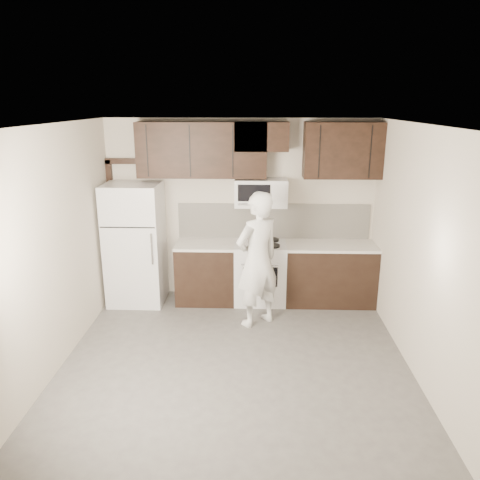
{
  "coord_description": "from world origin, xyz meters",
  "views": [
    {
      "loc": [
        0.22,
        -4.66,
        2.93
      ],
      "look_at": [
        0.03,
        0.9,
        1.27
      ],
      "focal_mm": 35.0,
      "sensor_mm": 36.0,
      "label": 1
    }
  ],
  "objects_px": {
    "microwave": "(261,193)",
    "refrigerator": "(135,244)",
    "person": "(257,260)",
    "stove": "(260,272)"
  },
  "relations": [
    {
      "from": "stove",
      "to": "microwave",
      "type": "bearing_deg",
      "value": 90.1
    },
    {
      "from": "microwave",
      "to": "stove",
      "type": "bearing_deg",
      "value": -89.9
    },
    {
      "from": "microwave",
      "to": "person",
      "type": "xyz_separation_m",
      "value": [
        -0.04,
        -0.88,
        -0.73
      ]
    },
    {
      "from": "stove",
      "to": "microwave",
      "type": "distance_m",
      "value": 1.2
    },
    {
      "from": "stove",
      "to": "microwave",
      "type": "relative_size",
      "value": 1.24
    },
    {
      "from": "refrigerator",
      "to": "stove",
      "type": "bearing_deg",
      "value": 1.51
    },
    {
      "from": "person",
      "to": "refrigerator",
      "type": "bearing_deg",
      "value": -59.66
    },
    {
      "from": "microwave",
      "to": "refrigerator",
      "type": "relative_size",
      "value": 0.42
    },
    {
      "from": "refrigerator",
      "to": "person",
      "type": "height_order",
      "value": "person"
    },
    {
      "from": "microwave",
      "to": "person",
      "type": "distance_m",
      "value": 1.14
    }
  ]
}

